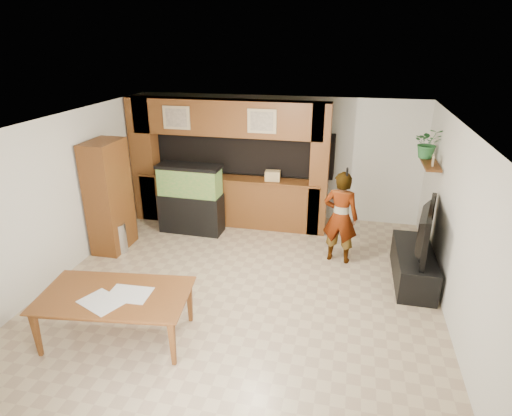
% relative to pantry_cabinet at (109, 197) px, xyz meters
% --- Properties ---
extents(floor, '(6.50, 6.50, 0.00)m').
position_rel_pantry_cabinet_xyz_m(floor, '(2.70, -0.93, -1.02)').
color(floor, tan).
rests_on(floor, ground).
extents(ceiling, '(6.50, 6.50, 0.00)m').
position_rel_pantry_cabinet_xyz_m(ceiling, '(2.70, -0.93, 1.58)').
color(ceiling, white).
rests_on(ceiling, wall_back).
extents(wall_back, '(6.00, 0.00, 6.00)m').
position_rel_pantry_cabinet_xyz_m(wall_back, '(2.70, 2.32, 0.28)').
color(wall_back, beige).
rests_on(wall_back, floor).
extents(wall_left, '(0.00, 6.50, 6.50)m').
position_rel_pantry_cabinet_xyz_m(wall_left, '(-0.30, -0.93, 0.28)').
color(wall_left, beige).
rests_on(wall_left, floor).
extents(wall_right, '(0.00, 6.50, 6.50)m').
position_rel_pantry_cabinet_xyz_m(wall_right, '(5.70, -0.93, 0.28)').
color(wall_right, beige).
rests_on(wall_right, floor).
extents(partition, '(4.20, 0.99, 2.60)m').
position_rel_pantry_cabinet_xyz_m(partition, '(1.75, 1.70, 0.29)').
color(partition, brown).
rests_on(partition, floor).
extents(wall_clock, '(0.05, 0.25, 0.25)m').
position_rel_pantry_cabinet_xyz_m(wall_clock, '(-0.27, 0.07, 0.88)').
color(wall_clock, black).
rests_on(wall_clock, wall_left).
extents(wall_shelf, '(0.25, 0.90, 0.04)m').
position_rel_pantry_cabinet_xyz_m(wall_shelf, '(5.55, 1.02, 0.68)').
color(wall_shelf, brown).
rests_on(wall_shelf, wall_right).
extents(pantry_cabinet, '(0.51, 0.84, 2.04)m').
position_rel_pantry_cabinet_xyz_m(pantry_cabinet, '(0.00, 0.00, 0.00)').
color(pantry_cabinet, brown).
rests_on(pantry_cabinet, floor).
extents(trash_can, '(0.30, 0.30, 0.56)m').
position_rel_pantry_cabinet_xyz_m(trash_can, '(0.16, -0.13, -0.74)').
color(trash_can, '#B2B2B7').
rests_on(trash_can, floor).
extents(aquarium, '(1.26, 0.47, 1.40)m').
position_rel_pantry_cabinet_xyz_m(aquarium, '(1.17, 1.02, -0.34)').
color(aquarium, black).
rests_on(aquarium, floor).
extents(tv_stand, '(0.58, 1.57, 0.52)m').
position_rel_pantry_cabinet_xyz_m(tv_stand, '(5.35, -0.00, -0.76)').
color(tv_stand, black).
rests_on(tv_stand, floor).
extents(television, '(0.45, 1.38, 0.79)m').
position_rel_pantry_cabinet_xyz_m(television, '(5.35, -0.00, -0.10)').
color(television, black).
rests_on(television, tv_stand).
extents(photo_frame, '(0.04, 0.14, 0.19)m').
position_rel_pantry_cabinet_xyz_m(photo_frame, '(5.55, 0.82, 0.79)').
color(photo_frame, tan).
rests_on(photo_frame, wall_shelf).
extents(potted_plant, '(0.51, 0.45, 0.54)m').
position_rel_pantry_cabinet_xyz_m(potted_plant, '(5.52, 1.32, 0.97)').
color(potted_plant, '#2B6D35').
rests_on(potted_plant, wall_shelf).
extents(person, '(0.66, 0.49, 1.65)m').
position_rel_pantry_cabinet_xyz_m(person, '(4.13, 0.41, -0.20)').
color(person, '#A4825A').
rests_on(person, floor).
extents(microphone, '(0.04, 0.10, 0.16)m').
position_rel_pantry_cabinet_xyz_m(microphone, '(4.18, 0.25, 0.67)').
color(microphone, black).
rests_on(microphone, person).
extents(dining_table, '(2.01, 1.29, 0.67)m').
position_rel_pantry_cabinet_xyz_m(dining_table, '(1.42, -2.40, -0.69)').
color(dining_table, brown).
rests_on(dining_table, floor).
extents(newspaper_a, '(0.55, 0.41, 0.01)m').
position_rel_pantry_cabinet_xyz_m(newspaper_a, '(1.59, -2.33, -0.35)').
color(newspaper_a, silver).
rests_on(newspaper_a, dining_table).
extents(newspaper_b, '(0.63, 0.56, 0.01)m').
position_rel_pantry_cabinet_xyz_m(newspaper_b, '(1.35, -2.56, -0.35)').
color(newspaper_b, silver).
rests_on(newspaper_b, dining_table).
extents(counter_box, '(0.31, 0.22, 0.20)m').
position_rel_pantry_cabinet_xyz_m(counter_box, '(2.73, 1.52, 0.12)').
color(counter_box, tan).
rests_on(counter_box, partition).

